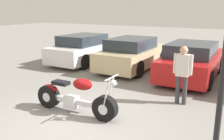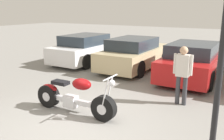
% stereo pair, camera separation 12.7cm
% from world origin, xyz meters
% --- Properties ---
extents(ground_plane, '(60.00, 60.00, 0.00)m').
position_xyz_m(ground_plane, '(0.00, 0.00, 0.00)').
color(ground_plane, gray).
extents(motorcycle, '(2.35, 0.62, 1.10)m').
position_xyz_m(motorcycle, '(-0.37, 0.47, 0.42)').
color(motorcycle, black).
rests_on(motorcycle, ground_plane).
extents(parked_car_white, '(1.84, 4.19, 1.36)m').
position_xyz_m(parked_car_white, '(-3.71, 5.65, 0.65)').
color(parked_car_white, white).
rests_on(parked_car_white, ground_plane).
extents(parked_car_champagne, '(1.84, 4.19, 1.36)m').
position_xyz_m(parked_car_champagne, '(-1.13, 5.58, 0.65)').
color(parked_car_champagne, '#C6B284').
rests_on(parked_car_champagne, ground_plane).
extents(parked_car_red, '(1.84, 4.19, 1.36)m').
position_xyz_m(parked_car_red, '(1.45, 5.30, 0.65)').
color(parked_car_red, red).
rests_on(parked_car_red, ground_plane).
extents(person_standing, '(0.52, 0.22, 1.62)m').
position_xyz_m(person_standing, '(1.80, 2.44, 0.96)').
color(person_standing, '#38383D').
rests_on(person_standing, ground_plane).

